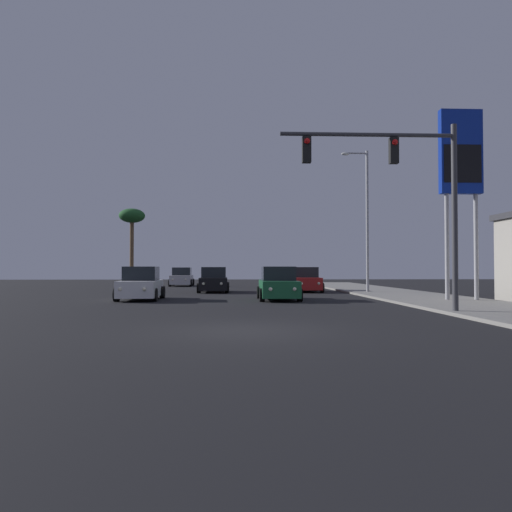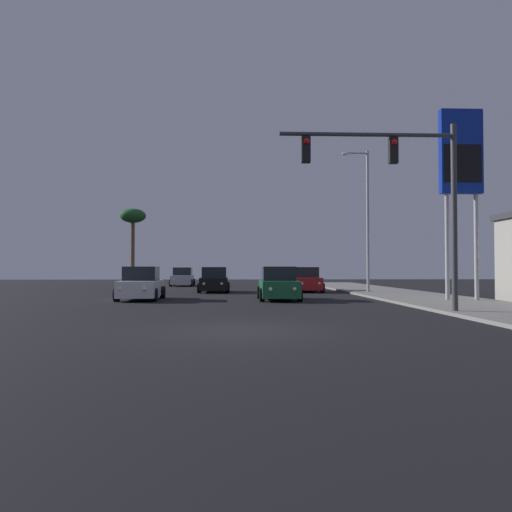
% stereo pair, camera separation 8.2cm
% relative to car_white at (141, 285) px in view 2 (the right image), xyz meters
% --- Properties ---
extents(ground_plane, '(120.00, 120.00, 0.00)m').
position_rel_car_white_xyz_m(ground_plane, '(4.95, -12.69, -0.76)').
color(ground_plane, black).
extents(sidewalk_right, '(5.00, 60.00, 0.12)m').
position_rel_car_white_xyz_m(sidewalk_right, '(14.45, -2.69, -0.70)').
color(sidewalk_right, gray).
rests_on(sidewalk_right, ground).
extents(car_white, '(2.04, 4.34, 1.68)m').
position_rel_car_white_xyz_m(car_white, '(0.00, 0.00, 0.00)').
color(car_white, silver).
rests_on(car_white, ground).
extents(car_black, '(2.04, 4.32, 1.68)m').
position_rel_car_white_xyz_m(car_black, '(3.34, 8.08, 0.00)').
color(car_black, black).
rests_on(car_black, ground).
extents(car_red, '(2.04, 4.34, 1.68)m').
position_rel_car_white_xyz_m(car_red, '(9.57, 8.41, 0.00)').
color(car_red, maroon).
rests_on(car_red, ground).
extents(car_silver, '(2.04, 4.32, 1.68)m').
position_rel_car_white_xyz_m(car_silver, '(-0.03, 20.05, 0.00)').
color(car_silver, '#B7B7BC').
rests_on(car_silver, ground).
extents(car_green, '(2.04, 4.31, 1.68)m').
position_rel_car_white_xyz_m(car_green, '(6.94, -0.37, 0.00)').
color(car_green, '#195933').
rests_on(car_green, ground).
extents(traffic_light_mast, '(6.19, 0.36, 6.50)m').
position_rel_car_white_xyz_m(traffic_light_mast, '(10.67, -8.47, 3.90)').
color(traffic_light_mast, '#38383D').
rests_on(traffic_light_mast, sidewalk_right).
extents(street_lamp, '(1.74, 0.24, 9.00)m').
position_rel_car_white_xyz_m(street_lamp, '(13.08, 5.98, 4.36)').
color(street_lamp, '#99999E').
rests_on(street_lamp, sidewalk_right).
extents(gas_station_sign, '(2.00, 0.42, 9.00)m').
position_rel_car_white_xyz_m(gas_station_sign, '(15.45, -2.38, 5.86)').
color(gas_station_sign, '#99999E').
rests_on(gas_station_sign, sidewalk_right).
extents(palm_tree_far, '(2.40, 2.40, 7.17)m').
position_rel_car_white_xyz_m(palm_tree_far, '(-4.81, 21.31, 5.42)').
color(palm_tree_far, brown).
rests_on(palm_tree_far, ground).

